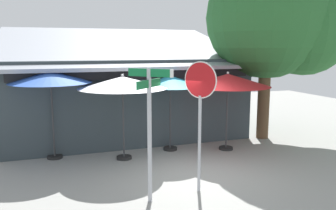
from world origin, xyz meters
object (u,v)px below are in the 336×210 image
(street_sign_post, at_px, (150,120))
(patio_umbrella_teal_right, at_px, (170,82))
(stop_sign, at_px, (200,101))
(patio_umbrella_ivory_center, at_px, (123,83))
(patio_umbrella_royal_blue_left, at_px, (51,77))
(patio_umbrella_crimson_far_right, at_px, (228,81))
(shade_tree, at_px, (278,21))

(street_sign_post, relative_size, patio_umbrella_teal_right, 1.16)
(stop_sign, distance_m, patio_umbrella_ivory_center, 3.06)
(stop_sign, bearing_deg, patio_umbrella_royal_blue_left, 130.32)
(street_sign_post, relative_size, patio_umbrella_ivory_center, 1.11)
(stop_sign, xyz_separation_m, patio_umbrella_crimson_far_right, (2.17, 2.73, 0.15))
(street_sign_post, relative_size, patio_umbrella_crimson_far_right, 1.07)
(street_sign_post, xyz_separation_m, stop_sign, (1.20, 0.18, 0.29))
(stop_sign, relative_size, shade_tree, 0.46)
(patio_umbrella_royal_blue_left, distance_m, patio_umbrella_ivory_center, 2.06)
(street_sign_post, bearing_deg, patio_umbrella_teal_right, 64.20)
(patio_umbrella_ivory_center, height_order, patio_umbrella_teal_right, patio_umbrella_ivory_center)
(street_sign_post, xyz_separation_m, patio_umbrella_crimson_far_right, (3.37, 2.90, 0.45))
(patio_umbrella_royal_blue_left, xyz_separation_m, patio_umbrella_crimson_far_right, (5.20, -0.85, -0.17))
(street_sign_post, height_order, shade_tree, shade_tree)
(patio_umbrella_ivory_center, height_order, shade_tree, shade_tree)
(patio_umbrella_ivory_center, distance_m, patio_umbrella_teal_right, 1.64)
(street_sign_post, bearing_deg, patio_umbrella_crimson_far_right, 40.79)
(patio_umbrella_royal_blue_left, height_order, patio_umbrella_crimson_far_right, patio_umbrella_royal_blue_left)
(shade_tree, bearing_deg, stop_sign, -142.07)
(patio_umbrella_crimson_far_right, height_order, shade_tree, shade_tree)
(patio_umbrella_teal_right, height_order, shade_tree, shade_tree)
(street_sign_post, distance_m, stop_sign, 1.25)
(street_sign_post, distance_m, patio_umbrella_royal_blue_left, 4.22)
(stop_sign, bearing_deg, patio_umbrella_crimson_far_right, 51.53)
(street_sign_post, height_order, patio_umbrella_royal_blue_left, street_sign_post)
(patio_umbrella_ivory_center, relative_size, patio_umbrella_crimson_far_right, 0.96)
(patio_umbrella_ivory_center, bearing_deg, street_sign_post, -91.59)
(stop_sign, distance_m, patio_umbrella_crimson_far_right, 3.49)
(street_sign_post, height_order, patio_umbrella_teal_right, street_sign_post)
(patio_umbrella_teal_right, xyz_separation_m, patio_umbrella_crimson_far_right, (1.70, -0.54, 0.03))
(patio_umbrella_teal_right, distance_m, patio_umbrella_crimson_far_right, 1.78)
(patio_umbrella_crimson_far_right, bearing_deg, patio_umbrella_ivory_center, 177.99)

